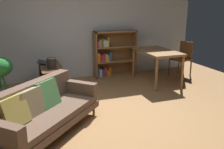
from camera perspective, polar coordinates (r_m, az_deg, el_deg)
The scene contains 9 objects.
ground_plane at distance 4.10m, azimuth -1.89°, elevation -10.66°, with size 8.16×8.16×0.00m, color #9E7042.
back_wall_panel at distance 6.32m, azimuth -9.69°, elevation 11.22°, with size 6.80×0.10×2.70m, color silver.
fabric_couch at distance 3.74m, azimuth -16.13°, elevation -7.72°, with size 1.80×1.83×0.74m.
media_console at distance 5.40m, azimuth -13.77°, elevation -1.18°, with size 0.44×1.15×0.60m.
open_laptop at distance 5.57m, azimuth -14.61°, elevation 2.69°, with size 0.45×0.40×0.07m.
desk_speaker at distance 5.10m, azimuth -13.84°, elevation 2.57°, with size 0.19×0.19×0.21m.
dining_table at distance 5.98m, azimuth 10.33°, elevation 4.69°, with size 0.76×1.30×0.79m.
dining_chair_near at distance 6.79m, azimuth 16.02°, elevation 3.95°, with size 0.56×0.54×0.90m.
bookshelf at distance 6.50m, azimuth -0.10°, elevation 4.67°, with size 1.12×0.33×1.19m.
Camera 1 is at (-1.11, -3.50, 1.82)m, focal length 39.49 mm.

